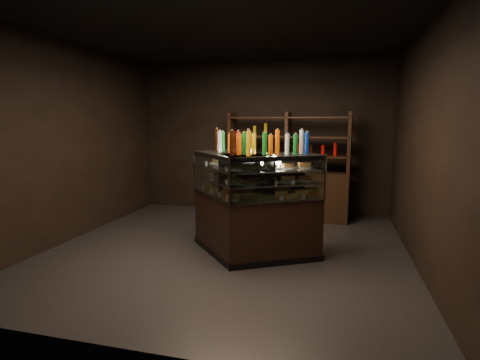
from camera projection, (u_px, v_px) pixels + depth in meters
The scene contains 7 objects.
ground at pixel (227, 250), 5.39m from camera, with size 5.00×5.00×0.00m, color black.
room_shell at pixel (227, 113), 5.09m from camera, with size 5.02×5.02×3.01m.
display_case at pixel (250, 221), 5.12m from camera, with size 1.95×1.41×1.41m.
food_display at pixel (250, 179), 5.02m from camera, with size 1.60×1.00×0.44m.
bottles_top at pixel (251, 143), 4.96m from camera, with size 1.43×0.86×0.30m.
potted_conifer at pixel (262, 220), 5.25m from camera, with size 0.38×0.38×0.81m.
back_shelving at pixel (287, 186), 7.11m from camera, with size 2.30×0.58×2.00m.
Camera 1 is at (1.47, -4.96, 1.81)m, focal length 28.00 mm.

